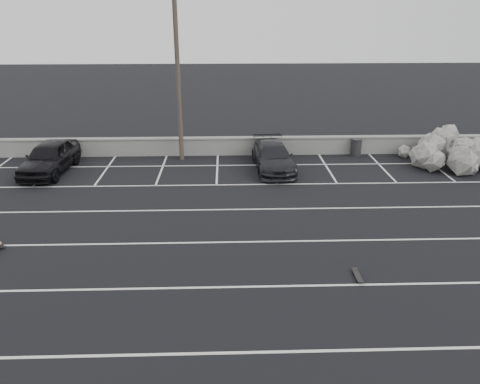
{
  "coord_description": "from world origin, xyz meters",
  "views": [
    {
      "loc": [
        -1.52,
        -12.55,
        8.28
      ],
      "look_at": [
        -0.95,
        5.55,
        1.0
      ],
      "focal_mm": 35.0,
      "sensor_mm": 36.0,
      "label": 1
    }
  ],
  "objects_px": {
    "car_right": "(273,157)",
    "skateboard": "(358,276)",
    "car_left": "(50,157)",
    "utility_pole": "(178,74)",
    "riprap_pile": "(452,155)",
    "trash_bin": "(356,147)"
  },
  "relations": [
    {
      "from": "car_left",
      "to": "car_right",
      "type": "xyz_separation_m",
      "value": [
        11.79,
        0.09,
        -0.13
      ]
    },
    {
      "from": "car_right",
      "to": "utility_pole",
      "type": "xyz_separation_m",
      "value": [
        -5.06,
        1.93,
        4.1
      ]
    },
    {
      "from": "car_left",
      "to": "riprap_pile",
      "type": "relative_size",
      "value": 0.87
    },
    {
      "from": "car_right",
      "to": "riprap_pile",
      "type": "relative_size",
      "value": 0.87
    },
    {
      "from": "car_right",
      "to": "skateboard",
      "type": "bearing_deg",
      "value": -84.51
    },
    {
      "from": "riprap_pile",
      "to": "car_right",
      "type": "bearing_deg",
      "value": -178.24
    },
    {
      "from": "car_right",
      "to": "trash_bin",
      "type": "distance_m",
      "value": 5.61
    },
    {
      "from": "riprap_pile",
      "to": "skateboard",
      "type": "xyz_separation_m",
      "value": [
        -8.16,
        -11.16,
        -0.53
      ]
    },
    {
      "from": "car_left",
      "to": "car_right",
      "type": "height_order",
      "value": "car_left"
    },
    {
      "from": "skateboard",
      "to": "trash_bin",
      "type": "bearing_deg",
      "value": 75.99
    },
    {
      "from": "car_left",
      "to": "riprap_pile",
      "type": "xyz_separation_m",
      "value": [
        21.66,
        0.39,
        -0.23
      ]
    },
    {
      "from": "riprap_pile",
      "to": "utility_pole",
      "type": "bearing_deg",
      "value": 173.79
    },
    {
      "from": "utility_pole",
      "to": "riprap_pile",
      "type": "bearing_deg",
      "value": -6.21
    },
    {
      "from": "utility_pole",
      "to": "skateboard",
      "type": "height_order",
      "value": "utility_pole"
    },
    {
      "from": "trash_bin",
      "to": "riprap_pile",
      "type": "distance_m",
      "value": 5.18
    },
    {
      "from": "skateboard",
      "to": "car_right",
      "type": "bearing_deg",
      "value": 99.39
    },
    {
      "from": "car_left",
      "to": "skateboard",
      "type": "distance_m",
      "value": 17.29
    },
    {
      "from": "utility_pole",
      "to": "car_left",
      "type": "bearing_deg",
      "value": -163.35
    },
    {
      "from": "car_right",
      "to": "skateboard",
      "type": "distance_m",
      "value": 11.01
    },
    {
      "from": "trash_bin",
      "to": "riprap_pile",
      "type": "height_order",
      "value": "riprap_pile"
    },
    {
      "from": "car_right",
      "to": "utility_pole",
      "type": "bearing_deg",
      "value": 155.65
    },
    {
      "from": "car_left",
      "to": "trash_bin",
      "type": "distance_m",
      "value": 17.07
    }
  ]
}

